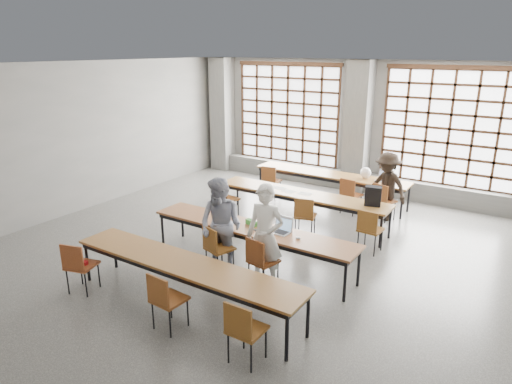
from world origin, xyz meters
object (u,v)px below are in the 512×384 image
student_male (265,236)px  red_pouch (82,263)px  desk_row_a (330,176)px  chair_near_left (78,263)px  chair_back_left (270,179)px  chair_mid_left (225,196)px  green_box (252,223)px  chair_front_right (260,258)px  desk_row_b (301,196)px  chair_near_mid (165,296)px  desk_row_c (251,230)px  chair_near_right (243,327)px  chair_back_mid (350,192)px  chair_mid_right (369,227)px  desk_row_d (184,267)px  laptop_front (281,228)px  chair_back_right (383,198)px  chair_mid_centre (305,213)px  plastic_bag (366,173)px  chair_front_left (216,245)px  student_female (221,226)px  backpack (373,196)px  student_back (387,186)px  laptop_back (384,178)px  phone (257,230)px  mouse (298,238)px

student_male → red_pouch: bearing=-150.3°
desk_row_a → chair_near_left: size_ratio=4.55×
chair_back_left → chair_mid_left: 1.83m
green_box → chair_front_right: bearing=-48.1°
student_male → green_box: bearing=131.0°
desk_row_b → chair_near_mid: size_ratio=4.55×
desk_row_c → chair_near_right: 2.76m
chair_back_mid → chair_front_right: same height
desk_row_b → chair_mid_right: bearing=-19.3°
desk_row_d → chair_near_right: 1.63m
laptop_front → chair_back_right: bearing=78.0°
chair_mid_centre → desk_row_d: bearing=-95.0°
chair_near_right → plastic_bag: (-0.85, 6.49, 0.34)m
chair_mid_right → chair_front_left: same height
chair_near_left → desk_row_d: bearing=20.5°
desk_row_b → chair_back_right: size_ratio=4.55×
chair_back_left → student_male: student_male is taller
chair_back_mid → student_male: 3.98m
plastic_bag → desk_row_b: bearing=-112.5°
chair_near_mid → student_female: (-0.44, 1.85, 0.31)m
backpack → red_pouch: 5.59m
student_back → chair_mid_left: bearing=-129.9°
chair_front_left → plastic_bag: plastic_bag is taller
laptop_back → student_female: bearing=-106.0°
student_female → red_pouch: bearing=-130.6°
chair_front_right → laptop_back: (0.46, 4.83, 0.25)m
student_back → phone: (-1.11, -3.69, -0.05)m
chair_front_left → laptop_back: 5.02m
plastic_bag → backpack: bearing=-65.8°
student_female → laptop_back: bearing=72.8°
desk_row_a → chair_mid_right: bearing=-52.1°
chair_back_left → student_back: size_ratio=0.56×
chair_front_right → plastic_bag: size_ratio=3.08×
chair_mid_left → student_male: (2.40, -2.13, 0.34)m
desk_row_c → green_box: size_ratio=16.00×
chair_back_left → green_box: (1.65, -3.38, 0.24)m
student_male → phone: bearing=129.1°
backpack → chair_front_right: bearing=-121.4°
chair_back_right → chair_front_left: size_ratio=1.00×
backpack → chair_mid_right: bearing=-89.6°
chair_back_left → chair_mid_centre: same height
chair_near_left → student_back: size_ratio=0.56×
chair_mid_right → student_female: bearing=-131.8°
chair_back_mid → chair_near_mid: same height
chair_back_mid → chair_near_right: size_ratio=1.00×
chair_near_right → laptop_front: laptop_front is taller
laptop_back → backpack: 1.93m
student_male → student_female: (-0.90, 0.00, -0.02)m
chair_near_mid → mouse: chair_near_mid is taller
chair_front_left → plastic_bag: bearing=79.1°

